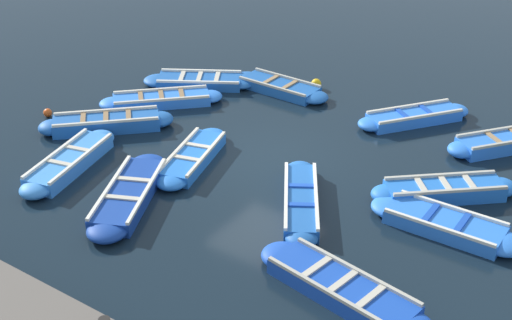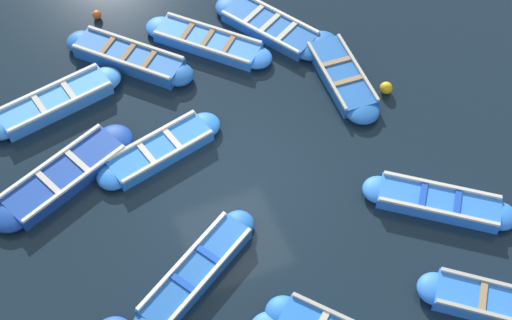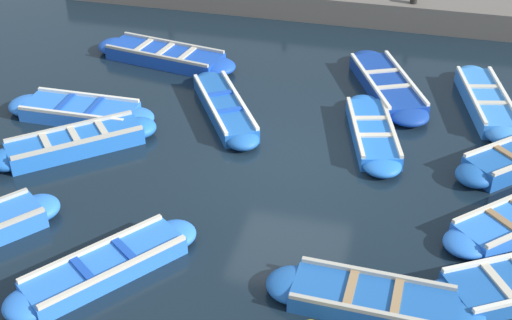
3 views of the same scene
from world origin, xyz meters
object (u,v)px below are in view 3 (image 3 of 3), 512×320
boat_alongside (373,300)px  boat_outer_right (373,133)px  boat_outer_left (80,111)px  boat_end_of_row (486,102)px  boat_centre (105,267)px  boat_drifting (225,108)px  boat_inner_gap (387,85)px  boat_far_corner (165,56)px  boat_tucked (75,143)px

boat_alongside → boat_outer_right: boat_alongside is taller
boat_outer_left → boat_end_of_row: (-2.72, 8.96, 0.02)m
boat_centre → boat_drifting: (-5.70, 0.38, 0.00)m
boat_centre → boat_drifting: bearing=176.1°
boat_inner_gap → boat_outer_right: bearing=-2.1°
boat_inner_gap → boat_alongside: boat_inner_gap is taller
boat_far_corner → boat_tucked: size_ratio=1.29×
boat_far_corner → boat_tucked: (4.56, -0.31, 0.02)m
boat_alongside → boat_end_of_row: (-7.11, 1.82, 0.03)m
boat_far_corner → boat_outer_left: bearing=-14.4°
boat_drifting → boat_end_of_row: (-1.75, 5.82, 0.02)m
boat_tucked → boat_inner_gap: bearing=125.3°
boat_tucked → boat_alongside: bearing=65.0°
boat_alongside → boat_tucked: size_ratio=1.09×
boat_tucked → boat_far_corner: bearing=176.1°
boat_outer_right → boat_tucked: 6.35m
boat_end_of_row → boat_far_corner: boat_end_of_row is taller
boat_outer_left → boat_far_corner: bearing=165.6°
boat_inner_gap → boat_drifting: 4.05m
boat_drifting → boat_outer_right: boat_drifting is taller
boat_centre → boat_outer_right: (-5.44, 3.80, -0.01)m
boat_alongside → boat_far_corner: boat_far_corner is taller
boat_outer_left → boat_drifting: boat_outer_left is taller
boat_outer_left → boat_tucked: size_ratio=1.11×
boat_centre → boat_drifting: same height
boat_centre → boat_far_corner: (-7.98, -1.92, 0.01)m
boat_inner_gap → boat_drifting: bearing=-59.7°
boat_drifting → boat_tucked: 3.47m
boat_outer_left → boat_alongside: boat_outer_left is taller
boat_inner_gap → boat_far_corner: (-0.24, -5.80, 0.01)m
boat_drifting → boat_alongside: boat_drifting is taller
boat_alongside → boat_outer_right: (-5.11, -0.58, -0.00)m
boat_inner_gap → boat_centre: bearing=-26.6°
boat_end_of_row → boat_outer_right: bearing=-50.2°
boat_end_of_row → boat_alongside: bearing=-14.4°
boat_drifting → boat_outer_right: 3.43m
boat_centre → boat_tucked: boat_tucked is taller
boat_centre → boat_alongside: 4.39m
boat_inner_gap → boat_far_corner: boat_far_corner is taller
boat_outer_right → boat_outer_left: bearing=-83.8°
boat_outer_left → boat_tucked: bearing=21.9°
boat_centre → boat_inner_gap: boat_inner_gap is taller
boat_inner_gap → boat_outer_left: size_ratio=1.12×
boat_outer_left → boat_tucked: (1.31, 0.53, 0.03)m
boat_centre → boat_outer_right: size_ratio=0.94×
boat_inner_gap → boat_far_corner: 5.81m
boat_drifting → boat_outer_right: bearing=85.7°
boat_alongside → boat_end_of_row: 7.34m
boat_centre → boat_drifting: size_ratio=0.93×
boat_inner_gap → boat_outer_left: boat_inner_gap is taller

